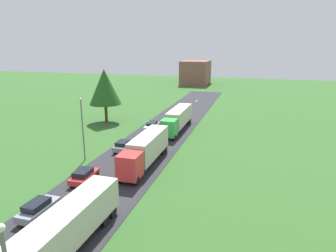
{
  "coord_description": "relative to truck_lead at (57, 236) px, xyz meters",
  "views": [
    {
      "loc": [
        15.53,
        -4.59,
        15.35
      ],
      "look_at": [
        1.57,
        43.54,
        1.78
      ],
      "focal_mm": 32.65,
      "sensor_mm": 36.0,
      "label": 1
    }
  ],
  "objects": [
    {
      "name": "car_third",
      "position": [
        -5.21,
        12.12,
        -1.25
      ],
      "size": [
        2.07,
        4.17,
        1.5
      ],
      "color": "red",
      "rests_on": "road"
    },
    {
      "name": "lamppost_second",
      "position": [
        -8.77,
        18.23,
        2.69
      ],
      "size": [
        0.36,
        0.36,
        8.6
      ],
      "color": "slate",
      "rests_on": "ground"
    },
    {
      "name": "truck_lead",
      "position": [
        0.0,
        0.0,
        0.0
      ],
      "size": [
        2.77,
        14.86,
        3.49
      ],
      "color": "red",
      "rests_on": "road"
    },
    {
      "name": "car_fourth",
      "position": [
        -5.28,
        22.98,
        -1.23
      ],
      "size": [
        1.97,
        3.98,
        1.53
      ],
      "color": "gray",
      "rests_on": "road"
    },
    {
      "name": "car_fifth",
      "position": [
        -5.04,
        35.25,
        -1.3
      ],
      "size": [
        1.9,
        4.64,
        1.36
      ],
      "color": "white",
      "rests_on": "road"
    },
    {
      "name": "tree_birch",
      "position": [
        -15.68,
        37.98,
        5.04
      ],
      "size": [
        6.29,
        6.29,
        10.62
      ],
      "color": "#513823",
      "rests_on": "ground"
    },
    {
      "name": "distant_building",
      "position": [
        -10.15,
        101.92,
        2.38
      ],
      "size": [
        10.11,
        13.04,
        8.94
      ],
      "primitive_type": "cube",
      "color": "brown",
      "rests_on": "ground"
    },
    {
      "name": "road",
      "position": [
        -2.63,
        13.13,
        -2.06
      ],
      "size": [
        10.0,
        140.0,
        0.06
      ],
      "primitive_type": "cube",
      "color": "#2B2B30",
      "rests_on": "ground"
    },
    {
      "name": "truck_third",
      "position": [
        -0.43,
        36.2,
        0.1
      ],
      "size": [
        2.54,
        13.59,
        3.74
      ],
      "color": "green",
      "rests_on": "road"
    },
    {
      "name": "lane_marking_centre",
      "position": [
        -2.63,
        7.35,
        -2.02
      ],
      "size": [
        0.16,
        118.16,
        0.01
      ],
      "color": "white",
      "rests_on": "road"
    },
    {
      "name": "car_second",
      "position": [
        -5.33,
        4.56,
        -1.22
      ],
      "size": [
        1.8,
        4.32,
        1.57
      ],
      "color": "#8C939E",
      "rests_on": "road"
    },
    {
      "name": "truck_second",
      "position": [
        -0.21,
        18.92,
        0.12
      ],
      "size": [
        2.54,
        12.74,
        3.78
      ],
      "color": "red",
      "rests_on": "road"
    }
  ]
}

